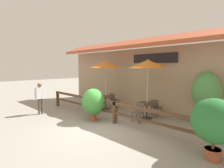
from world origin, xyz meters
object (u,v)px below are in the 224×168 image
(chair_middle_wallside, at_px, (156,106))
(potted_plant_entrance_palm, at_px, (93,102))
(dining_table_middle, at_px, (147,106))
(pedestrian, at_px, (40,94))
(chair_near_wallside, at_px, (114,99))
(chair_near_streetside, at_px, (97,103))
(chair_middle_streetside, at_px, (139,111))
(potted_plant_small_flowering, at_px, (214,122))
(dining_table_near, at_px, (106,99))
(patio_umbrella_near, at_px, (106,65))
(patio_umbrella_middle, at_px, (148,64))
(potted_plant_broad_leaf, at_px, (206,93))

(chair_middle_wallside, bearing_deg, potted_plant_entrance_palm, 55.08)
(dining_table_middle, xyz_separation_m, pedestrian, (-4.53, -3.32, 0.46))
(chair_near_wallside, bearing_deg, pedestrian, 68.28)
(chair_near_streetside, xyz_separation_m, chair_middle_streetside, (2.82, 0.11, 0.00))
(chair_middle_streetside, height_order, potted_plant_entrance_palm, potted_plant_entrance_palm)
(potted_plant_small_flowering, distance_m, pedestrian, 8.07)
(dining_table_near, relative_size, pedestrian, 0.57)
(potted_plant_small_flowering, bearing_deg, chair_middle_wallside, 140.31)
(chair_middle_streetside, distance_m, potted_plant_small_flowering, 3.73)
(chair_near_streetside, distance_m, potted_plant_entrance_palm, 1.79)
(patio_umbrella_near, distance_m, chair_near_wallside, 2.30)
(patio_umbrella_middle, bearing_deg, chair_middle_wallside, 83.24)
(potted_plant_small_flowering, bearing_deg, patio_umbrella_middle, 148.84)
(dining_table_near, distance_m, chair_middle_wallside, 3.05)
(dining_table_middle, relative_size, potted_plant_entrance_palm, 0.63)
(potted_plant_broad_leaf, bearing_deg, pedestrian, -148.91)
(dining_table_near, distance_m, dining_table_middle, 2.86)
(dining_table_middle, height_order, chair_middle_wallside, chair_middle_wallside)
(chair_near_streetside, height_order, dining_table_middle, chair_near_streetside)
(chair_middle_wallside, distance_m, potted_plant_broad_leaf, 2.48)
(dining_table_near, distance_m, chair_near_streetside, 0.77)
(potted_plant_entrance_palm, bearing_deg, potted_plant_broad_leaf, 36.40)
(patio_umbrella_near, distance_m, chair_near_streetside, 2.30)
(chair_near_streetside, relative_size, dining_table_middle, 0.91)
(dining_table_near, height_order, chair_near_streetside, chair_near_streetside)
(potted_plant_entrance_palm, distance_m, potted_plant_broad_leaf, 4.96)
(chair_near_streetside, bearing_deg, dining_table_middle, 14.72)
(potted_plant_broad_leaf, bearing_deg, patio_umbrella_middle, -160.40)
(dining_table_near, xyz_separation_m, potted_plant_small_flowering, (6.30, -2.02, 0.43))
(chair_near_wallside, relative_size, potted_plant_entrance_palm, 0.57)
(potted_plant_small_flowering, bearing_deg, chair_near_streetside, 168.52)
(chair_middle_streetside, height_order, potted_plant_small_flowering, potted_plant_small_flowering)
(chair_near_wallside, bearing_deg, chair_near_streetside, 95.18)
(patio_umbrella_middle, distance_m, potted_plant_entrance_palm, 3.17)
(chair_middle_wallside, bearing_deg, pedestrian, 37.24)
(patio_umbrella_middle, height_order, chair_middle_wallside, patio_umbrella_middle)
(patio_umbrella_middle, xyz_separation_m, potted_plant_entrance_palm, (-1.60, -2.08, -1.78))
(patio_umbrella_near, height_order, dining_table_middle, patio_umbrella_near)
(patio_umbrella_near, xyz_separation_m, dining_table_middle, (2.86, 0.06, -2.04))
(chair_middle_wallside, xyz_separation_m, pedestrian, (-4.61, -4.02, 0.59))
(chair_near_streetside, height_order, potted_plant_entrance_palm, potted_plant_entrance_palm)
(dining_table_near, bearing_deg, pedestrian, -117.10)
(chair_middle_wallside, height_order, potted_plant_broad_leaf, potted_plant_broad_leaf)
(potted_plant_broad_leaf, bearing_deg, chair_middle_wallside, -176.51)
(patio_umbrella_near, bearing_deg, patio_umbrella_middle, 1.15)
(dining_table_middle, height_order, chair_middle_streetside, chair_middle_streetside)
(potted_plant_broad_leaf, distance_m, pedestrian, 8.07)
(patio_umbrella_near, xyz_separation_m, chair_middle_wallside, (2.95, 0.76, -2.17))
(patio_umbrella_middle, xyz_separation_m, pedestrian, (-4.53, -3.32, -1.58))
(chair_near_streetside, xyz_separation_m, chair_middle_wallside, (2.88, 1.52, 0.00))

